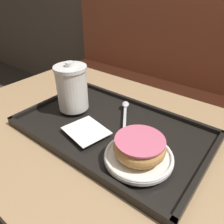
{
  "coord_description": "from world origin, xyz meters",
  "views": [
    {
      "loc": [
        0.28,
        -0.39,
        1.08
      ],
      "look_at": [
        -0.02,
        0.0,
        0.77
      ],
      "focal_mm": 35.0,
      "sensor_mm": 36.0,
      "label": 1
    }
  ],
  "objects": [
    {
      "name": "napkin_paper",
      "position": [
        -0.06,
        -0.07,
        0.73
      ],
      "size": [
        0.13,
        0.11,
        0.0
      ],
      "rotation": [
        0.0,
        0.0,
        -0.21
      ],
      "color": "white",
      "rests_on": "serving_tray"
    },
    {
      "name": "cafe_table",
      "position": [
        0.0,
        0.0,
        0.56
      ],
      "size": [
        1.09,
        0.66,
        0.7
      ],
      "color": "tan",
      "rests_on": "ground_plane"
    },
    {
      "name": "coffee_cup_front",
      "position": [
        -0.17,
        0.0,
        0.8
      ],
      "size": [
        0.1,
        0.1,
        0.15
      ],
      "color": "white",
      "rests_on": "serving_tray"
    },
    {
      "name": "plate_with_chocolate_donut",
      "position": [
        0.11,
        -0.07,
        0.73
      ],
      "size": [
        0.16,
        0.16,
        0.01
      ],
      "color": "white",
      "rests_on": "serving_tray"
    },
    {
      "name": "booth_bench",
      "position": [
        -0.22,
        0.87,
        0.32
      ],
      "size": [
        1.75,
        0.44,
        1.0
      ],
      "color": "brown",
      "rests_on": "ground_plane"
    },
    {
      "name": "serving_tray",
      "position": [
        -0.02,
        0.0,
        0.71
      ],
      "size": [
        0.52,
        0.32,
        0.02
      ],
      "color": "black",
      "rests_on": "cafe_table"
    },
    {
      "name": "donut_chocolate_glazed",
      "position": [
        0.11,
        -0.07,
        0.76
      ],
      "size": [
        0.12,
        0.12,
        0.04
      ],
      "color": "tan",
      "rests_on": "plate_with_chocolate_donut"
    },
    {
      "name": "spoon",
      "position": [
        -0.04,
        0.09,
        0.73
      ],
      "size": [
        0.1,
        0.13,
        0.01
      ],
      "rotation": [
        0.0,
        0.0,
        2.16
      ],
      "color": "silver",
      "rests_on": "serving_tray"
    }
  ]
}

